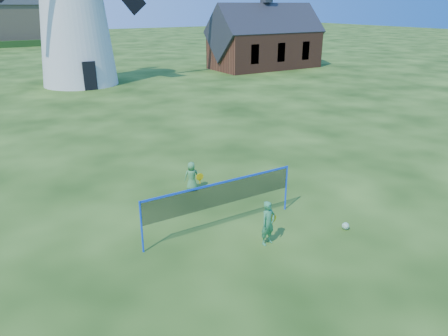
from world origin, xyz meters
TOP-DOWN VIEW (x-y plane):
  - ground at (0.00, 0.00)m, footprint 220.00×220.00m
  - windmill at (2.16, 26.89)m, footprint 12.48×6.09m
  - chapel at (21.40, 26.85)m, footprint 11.66×5.65m
  - badminton_net at (-0.53, -0.51)m, footprint 5.05×0.05m
  - player_girl at (0.16, -1.94)m, footprint 0.68×0.40m
  - player_boy at (0.04, 2.49)m, footprint 0.66×0.49m
  - play_ball at (2.68, -2.53)m, footprint 0.22×0.22m

SIDE VIEW (x-z plane):
  - ground at x=0.00m, z-range 0.00..0.00m
  - play_ball at x=2.68m, z-range 0.00..0.22m
  - player_boy at x=0.04m, z-range 0.00..1.09m
  - player_girl at x=0.16m, z-range 0.00..1.31m
  - badminton_net at x=-0.53m, z-range 0.36..1.91m
  - chapel at x=21.40m, z-range -2.16..7.70m
  - windmill at x=2.16m, z-range -2.59..15.41m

